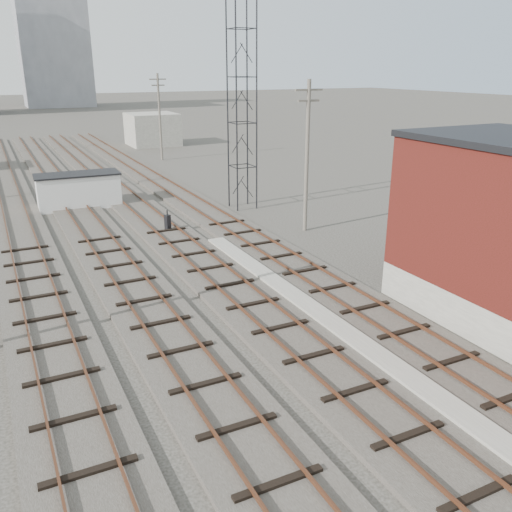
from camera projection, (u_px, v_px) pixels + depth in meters
ground at (98, 162)px, 58.14m from camera, size 320.00×320.00×0.00m
track_right at (185, 199)px, 41.40m from camera, size 3.20×90.00×0.39m
track_mid_right at (133, 204)px, 39.72m from camera, size 3.20×90.00×0.39m
track_mid_left at (77, 210)px, 38.05m from camera, size 3.20×90.00×0.39m
track_left at (16, 217)px, 36.37m from camera, size 3.20×90.00×0.39m
platform_curb at (364, 348)px, 19.41m from camera, size 0.90×28.00×0.26m
lattice_tower at (242, 100)px, 36.82m from camera, size 1.60×1.60×15.00m
utility_pole_right_a at (307, 153)px, 32.21m from camera, size 1.80×0.24×9.00m
utility_pole_right_b at (160, 115)px, 57.58m from camera, size 1.80×0.24×9.00m
apartment_right at (54, 52)px, 133.29m from camera, size 16.00×12.00×26.00m
shed_right at (152, 129)px, 69.70m from camera, size 6.00×6.00×4.00m
switch_stand at (168, 223)px, 33.17m from camera, size 0.39×0.39×1.31m
site_trailer at (79, 190)px, 38.97m from camera, size 5.93×2.75×2.46m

